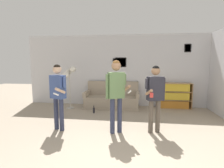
# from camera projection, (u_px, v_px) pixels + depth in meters

# --- Properties ---
(wall_back) EXTENTS (8.07, 0.08, 2.70)m
(wall_back) POSITION_uv_depth(u_px,v_px,m) (130.00, 71.00, 6.66)
(wall_back) COLOR silver
(wall_back) RESTS_ON ground_plane
(couch) EXTENTS (1.99, 0.80, 0.95)m
(couch) POSITION_uv_depth(u_px,v_px,m) (112.00, 99.00, 6.47)
(couch) COLOR gray
(couch) RESTS_ON ground_plane
(bookshelf) EXTENTS (1.20, 0.30, 0.93)m
(bookshelf) POSITION_uv_depth(u_px,v_px,m) (174.00, 96.00, 6.33)
(bookshelf) COLOR #A87F51
(bookshelf) RESTS_ON ground_plane
(floor_lamp) EXTENTS (0.42, 0.45, 1.53)m
(floor_lamp) POSITION_uv_depth(u_px,v_px,m) (69.00, 75.00, 6.22)
(floor_lamp) COLOR #ADA89E
(floor_lamp) RESTS_ON ground_plane
(person_player_foreground_left) EXTENTS (0.47, 0.56, 1.62)m
(person_player_foreground_left) POSITION_uv_depth(u_px,v_px,m) (58.00, 90.00, 4.23)
(person_player_foreground_left) COLOR #2D334C
(person_player_foreground_left) RESTS_ON ground_plane
(person_player_foreground_center) EXTENTS (0.59, 0.40, 1.72)m
(person_player_foreground_center) POSITION_uv_depth(u_px,v_px,m) (116.00, 89.00, 4.04)
(person_player_foreground_center) COLOR #2D334C
(person_player_foreground_center) RESTS_ON ground_plane
(person_watcher_holding_cup) EXTENTS (0.47, 0.51, 1.60)m
(person_watcher_holding_cup) POSITION_uv_depth(u_px,v_px,m) (155.00, 92.00, 4.07)
(person_watcher_holding_cup) COLOR brown
(person_watcher_holding_cup) RESTS_ON ground_plane
(bottle_on_floor) EXTENTS (0.07, 0.07, 0.25)m
(bottle_on_floor) POSITION_uv_depth(u_px,v_px,m) (94.00, 110.00, 5.77)
(bottle_on_floor) COLOR black
(bottle_on_floor) RESTS_ON ground_plane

